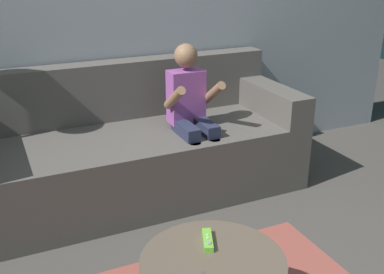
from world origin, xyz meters
TOP-DOWN VIEW (x-y plane):
  - couch at (-0.18, 1.33)m, footprint 2.09×0.80m
  - person_seated_on_couch at (0.13, 1.15)m, footprint 0.31×0.38m
  - game_remote_lime_near_edge at (-0.30, 0.07)m, footprint 0.09×0.14m

SIDE VIEW (x-z plane):
  - couch at x=-0.18m, z-range -0.12..0.71m
  - game_remote_lime_near_edge at x=-0.30m, z-range 0.40..0.43m
  - person_seated_on_couch at x=0.13m, z-range 0.07..1.05m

